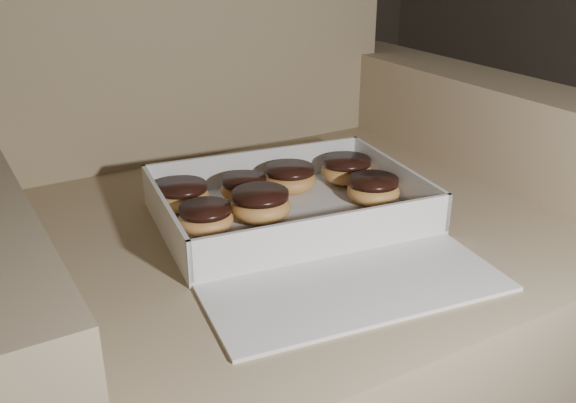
% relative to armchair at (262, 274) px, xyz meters
% --- Properties ---
extents(armchair, '(1.00, 0.84, 1.04)m').
position_rel_armchair_xyz_m(armchair, '(0.00, 0.00, 0.00)').
color(armchair, '#8A7858').
rests_on(armchair, floor).
extents(bakery_box, '(0.43, 0.48, 0.06)m').
position_rel_armchair_xyz_m(bakery_box, '(-0.00, -0.13, 0.15)').
color(bakery_box, silver).
rests_on(bakery_box, armchair).
extents(donut_a, '(0.08, 0.08, 0.04)m').
position_rel_armchair_xyz_m(donut_a, '(0.05, -0.01, 0.17)').
color(donut_a, '#C58545').
rests_on(donut_a, bakery_box).
extents(donut_b, '(0.08, 0.08, 0.04)m').
position_rel_armchair_xyz_m(donut_b, '(0.15, -0.03, 0.17)').
color(donut_b, '#C58545').
rests_on(donut_b, bakery_box).
extents(donut_c, '(0.07, 0.07, 0.04)m').
position_rel_armchair_xyz_m(donut_c, '(-0.03, -0.01, 0.17)').
color(donut_c, '#C58545').
rests_on(donut_c, bakery_box).
extents(donut_d, '(0.08, 0.08, 0.04)m').
position_rel_armchair_xyz_m(donut_d, '(0.13, -0.12, 0.17)').
color(donut_d, '#C58545').
rests_on(donut_d, bakery_box).
extents(donut_e, '(0.08, 0.08, 0.04)m').
position_rel_armchair_xyz_m(donut_e, '(-0.13, 0.01, 0.17)').
color(donut_e, '#C58545').
rests_on(donut_e, bakery_box).
extents(donut_f, '(0.08, 0.08, 0.04)m').
position_rel_armchair_xyz_m(donut_f, '(-0.13, -0.08, 0.17)').
color(donut_f, '#C58545').
rests_on(donut_f, bakery_box).
extents(donut_g, '(0.09, 0.09, 0.04)m').
position_rel_armchair_xyz_m(donut_g, '(-0.04, -0.08, 0.17)').
color(donut_g, '#C58545').
rests_on(donut_g, bakery_box).
extents(crumb_a, '(0.01, 0.01, 0.00)m').
position_rel_armchair_xyz_m(crumb_a, '(0.09, -0.13, 0.15)').
color(crumb_a, black).
rests_on(crumb_a, bakery_box).
extents(crumb_b, '(0.01, 0.01, 0.00)m').
position_rel_armchair_xyz_m(crumb_b, '(-0.08, -0.20, 0.15)').
color(crumb_b, black).
rests_on(crumb_b, bakery_box).
extents(crumb_c, '(0.01, 0.01, 0.00)m').
position_rel_armchair_xyz_m(crumb_c, '(-0.07, -0.14, 0.15)').
color(crumb_c, black).
rests_on(crumb_c, bakery_box).
extents(crumb_d, '(0.01, 0.01, 0.00)m').
position_rel_armchair_xyz_m(crumb_d, '(-0.03, -0.20, 0.15)').
color(crumb_d, black).
rests_on(crumb_d, bakery_box).
extents(crumb_e, '(0.01, 0.01, 0.00)m').
position_rel_armchair_xyz_m(crumb_e, '(0.05, -0.18, 0.15)').
color(crumb_e, black).
rests_on(crumb_e, bakery_box).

